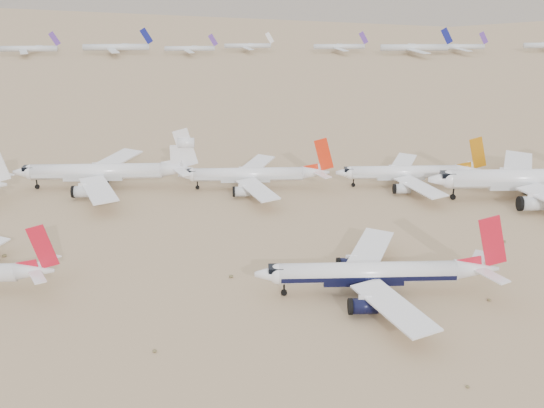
# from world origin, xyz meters

# --- Properties ---
(ground) EXTENTS (7000.00, 7000.00, 0.00)m
(ground) POSITION_xyz_m (0.00, 0.00, 0.00)
(ground) COLOR #9A7C5A
(ground) RESTS_ON ground
(main_airliner) EXTENTS (50.98, 49.80, 17.99)m
(main_airliner) POSITION_xyz_m (1.29, 5.66, 4.95)
(main_airliner) COLOR white
(main_airliner) RESTS_ON ground
(row2_navy_widebody) EXTENTS (61.05, 59.70, 21.72)m
(row2_navy_widebody) POSITION_xyz_m (57.79, 61.01, 6.06)
(row2_navy_widebody) COLOR white
(row2_navy_widebody) RESTS_ON ground
(row2_gold_tail) EXTENTS (43.85, 42.89, 15.61)m
(row2_gold_tail) POSITION_xyz_m (23.47, 73.18, 4.37)
(row2_gold_tail) COLOR white
(row2_gold_tail) RESTS_ON ground
(row2_orange_tail) EXTENTS (44.62, 43.65, 15.92)m
(row2_orange_tail) POSITION_xyz_m (-24.12, 72.67, 4.47)
(row2_orange_tail) COLOR white
(row2_orange_tail) RESTS_ON ground
(row2_white_trijet) EXTENTS (52.97, 51.76, 18.77)m
(row2_white_trijet) POSITION_xyz_m (-69.09, 74.93, 5.43)
(row2_white_trijet) COLOR white
(row2_white_trijet) RESTS_ON ground
(distant_storage_row) EXTENTS (586.60, 63.65, 15.54)m
(distant_storage_row) POSITION_xyz_m (25.30, 331.80, 4.42)
(distant_storage_row) COLOR silver
(distant_storage_row) RESTS_ON ground
(desert_scrub) EXTENTS (247.37, 121.67, 0.63)m
(desert_scrub) POSITION_xyz_m (-11.08, -26.49, 0.28)
(desert_scrub) COLOR brown
(desert_scrub) RESTS_ON ground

